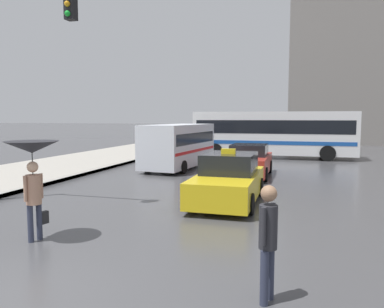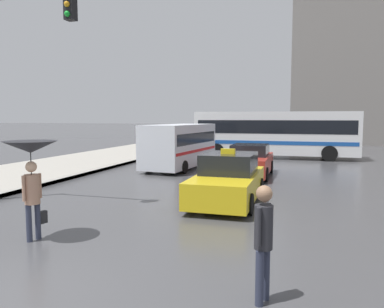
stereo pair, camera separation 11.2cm
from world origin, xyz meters
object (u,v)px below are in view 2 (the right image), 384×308
(ambulance_van, at_px, (180,144))
(pedestrian_with_umbrella, at_px, (31,159))
(city_bus, at_px, (275,132))
(traffic_light, at_px, (8,57))
(taxi, at_px, (228,180))
(sedan_red, at_px, (250,162))
(pedestrian_man, at_px, (263,235))

(ambulance_van, relative_size, pedestrian_with_umbrella, 2.67)
(city_bus, xyz_separation_m, traffic_light, (-6.73, -16.00, 2.78))
(pedestrian_with_umbrella, bearing_deg, taxi, -20.24)
(sedan_red, distance_m, city_bus, 8.44)
(traffic_light, bearing_deg, sedan_red, 50.90)
(city_bus, relative_size, pedestrian_with_umbrella, 4.80)
(taxi, height_order, pedestrian_with_umbrella, pedestrian_with_umbrella)
(ambulance_van, xyz_separation_m, city_bus, (4.40, 6.72, 0.41))
(ambulance_van, relative_size, pedestrian_man, 3.38)
(taxi, height_order, sedan_red, taxi)
(pedestrian_with_umbrella, height_order, traffic_light, traffic_light)
(city_bus, bearing_deg, sedan_red, 176.42)
(sedan_red, relative_size, pedestrian_man, 2.40)
(pedestrian_with_umbrella, distance_m, pedestrian_man, 5.30)
(pedestrian_with_umbrella, relative_size, traffic_light, 0.33)
(sedan_red, distance_m, ambulance_van, 4.26)
(taxi, relative_size, pedestrian_man, 2.50)
(ambulance_van, relative_size, city_bus, 0.56)
(taxi, bearing_deg, city_bus, -91.80)
(taxi, bearing_deg, ambulance_van, -61.04)
(ambulance_van, height_order, traffic_light, traffic_light)
(city_bus, relative_size, traffic_light, 1.61)
(ambulance_van, height_order, pedestrian_man, ambulance_van)
(ambulance_van, xyz_separation_m, pedestrian_man, (5.68, -13.39, -0.28))
(pedestrian_man, bearing_deg, ambulance_van, -139.68)
(ambulance_van, bearing_deg, city_bus, -117.47)
(pedestrian_man, bearing_deg, pedestrian_with_umbrella, -87.85)
(ambulance_van, distance_m, pedestrian_with_umbrella, 12.05)
(sedan_red, bearing_deg, pedestrian_with_umbrella, 72.54)
(taxi, bearing_deg, sedan_red, -89.20)
(sedan_red, distance_m, pedestrian_with_umbrella, 10.94)
(sedan_red, xyz_separation_m, pedestrian_with_umbrella, (-3.27, -10.38, 1.11))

